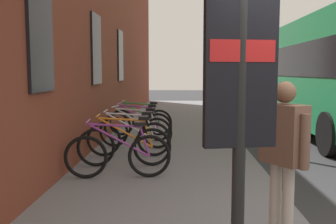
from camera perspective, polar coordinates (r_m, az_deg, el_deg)
The scene contains 12 objects.
ground at distance 9.86m, azimuth 16.77°, elevation -5.26°, with size 60.00×60.00×0.00m, color #2D2D30.
sidewalk_pavement at distance 11.50m, azimuth 0.78°, elevation -3.11°, with size 24.00×3.50×0.12m, color slate.
bicycle_beside_lamp at distance 6.45m, azimuth -7.41°, elevation -6.34°, with size 0.48×1.77×0.97m.
bicycle_under_window at distance 7.23m, azimuth -6.48°, elevation -4.99°, with size 0.48×1.77×0.97m.
bicycle_by_door at distance 8.05m, azimuth -5.78°, elevation -3.85°, with size 0.48×1.77×0.97m.
bicycle_leaning_wall at distance 8.95m, azimuth -4.86°, elevation -2.84°, with size 0.49×1.76×0.97m.
bicycle_end_of_row at distance 9.83m, azimuth -4.48°, elevation -2.04°, with size 0.48×1.77×0.97m.
bicycle_far_end at distance 10.68m, azimuth -4.10°, elevation -1.40°, with size 0.48×1.77×0.97m.
transit_info_sign at distance 2.90m, azimuth 10.68°, elevation 2.64°, with size 0.18×0.56×2.40m.
city_bus at distance 12.74m, azimuth 22.85°, elevation 5.70°, with size 10.51×2.68×3.35m.
pedestrian_near_bus at distance 4.12m, azimuth 16.79°, elevation -4.65°, with size 0.55×0.46×1.67m.
street_lamp at distance 9.59m, azimuth 9.52°, elevation 14.43°, with size 0.28×0.28×5.39m.
Camera 1 is at (-3.35, 1.50, 1.88)m, focal length 40.95 mm.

